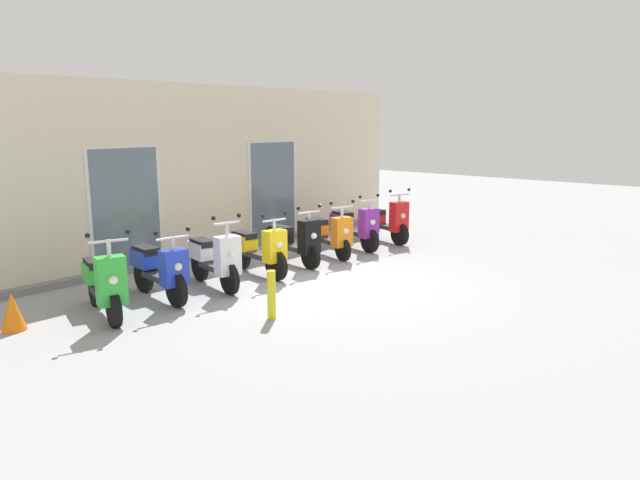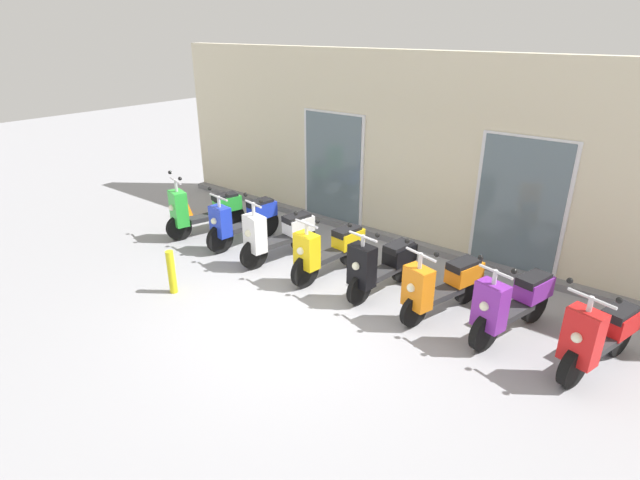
% 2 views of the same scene
% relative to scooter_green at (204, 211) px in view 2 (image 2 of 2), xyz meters
% --- Properties ---
extents(ground_plane, '(40.00, 40.00, 0.00)m').
position_rel_scooter_green_xyz_m(ground_plane, '(3.49, -1.20, -0.49)').
color(ground_plane, '#939399').
extents(storefront_facade, '(12.03, 0.50, 3.45)m').
position_rel_scooter_green_xyz_m(storefront_facade, '(3.49, 2.21, 1.19)').
color(storefront_facade, beige).
rests_on(storefront_facade, ground_plane).
extents(scooter_green, '(0.78, 1.59, 1.31)m').
position_rel_scooter_green_xyz_m(scooter_green, '(0.00, 0.00, 0.00)').
color(scooter_green, black).
rests_on(scooter_green, ground_plane).
extents(scooter_blue, '(0.59, 1.62, 1.18)m').
position_rel_scooter_green_xyz_m(scooter_blue, '(0.99, 0.12, 0.00)').
color(scooter_blue, black).
rests_on(scooter_blue, ground_plane).
extents(scooter_white, '(0.64, 1.57, 1.29)m').
position_rel_scooter_green_xyz_m(scooter_white, '(1.98, -0.01, 0.02)').
color(scooter_white, black).
rests_on(scooter_white, ground_plane).
extents(scooter_yellow, '(0.58, 1.63, 1.20)m').
position_rel_scooter_green_xyz_m(scooter_yellow, '(3.04, 0.07, -0.01)').
color(scooter_yellow, black).
rests_on(scooter_yellow, ground_plane).
extents(scooter_black, '(0.59, 1.52, 1.21)m').
position_rel_scooter_green_xyz_m(scooter_black, '(4.01, 0.10, 0.01)').
color(scooter_black, black).
rests_on(scooter_black, ground_plane).
extents(scooter_orange, '(0.77, 1.52, 1.21)m').
position_rel_scooter_green_xyz_m(scooter_orange, '(5.01, 0.09, -0.00)').
color(scooter_orange, black).
rests_on(scooter_orange, ground_plane).
extents(scooter_purple, '(0.72, 1.60, 1.24)m').
position_rel_scooter_green_xyz_m(scooter_purple, '(5.97, 0.17, 0.00)').
color(scooter_purple, black).
rests_on(scooter_purple, ground_plane).
extents(scooter_red, '(0.76, 1.51, 1.27)m').
position_rel_scooter_green_xyz_m(scooter_red, '(7.03, 0.07, -0.01)').
color(scooter_red, black).
rests_on(scooter_red, ground_plane).
extents(traffic_cone, '(0.32, 0.32, 0.52)m').
position_rel_scooter_green_xyz_m(traffic_cone, '(-1.11, 0.38, -0.23)').
color(traffic_cone, orange).
rests_on(traffic_cone, ground_plane).
extents(curb_bollard, '(0.12, 0.12, 0.70)m').
position_rel_scooter_green_xyz_m(curb_bollard, '(1.48, -1.87, -0.14)').
color(curb_bollard, yellow).
rests_on(curb_bollard, ground_plane).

